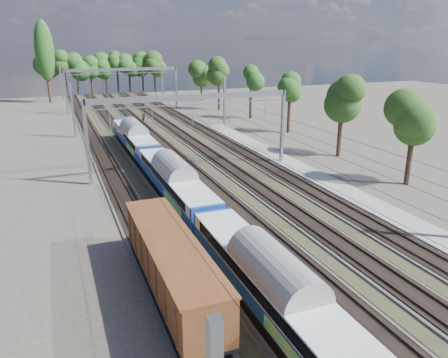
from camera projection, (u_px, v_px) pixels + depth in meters
name	position (u px, v px, depth m)	size (l,w,h in m)	color
ground	(359.00, 320.00, 24.16)	(220.00, 220.00, 0.00)	#47423A
track_bed	(162.00, 144.00, 63.94)	(21.00, 130.00, 0.34)	#47423A
platform	(331.00, 185.00, 46.01)	(3.00, 70.00, 0.30)	gray
catenary	(151.00, 94.00, 68.91)	(25.65, 130.00, 9.00)	gray
tree_belt	(138.00, 68.00, 108.17)	(40.76, 100.08, 12.26)	black
poplar	(45.00, 52.00, 102.11)	(4.40, 4.40, 19.04)	black
emu_train	(175.00, 177.00, 40.78)	(2.87, 60.67, 4.19)	black
freight_boxcar	(171.00, 263.00, 25.79)	(2.90, 14.01, 3.61)	black
worker	(143.00, 118.00, 80.56)	(0.64, 0.42, 1.76)	black
signal_near	(144.00, 102.00, 83.29)	(0.35, 0.32, 5.08)	black
signal_far	(156.00, 83.00, 111.48)	(0.39, 0.35, 6.22)	black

